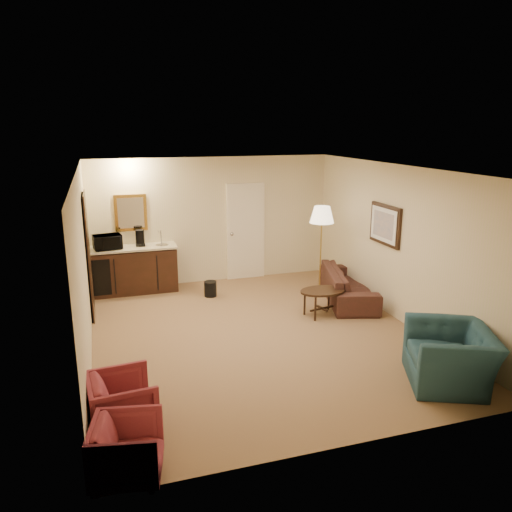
{
  "coord_description": "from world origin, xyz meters",
  "views": [
    {
      "loc": [
        -2.22,
        -7.01,
        3.23
      ],
      "look_at": [
        0.15,
        0.5,
        1.15
      ],
      "focal_mm": 35.0,
      "sensor_mm": 36.0,
      "label": 1
    }
  ],
  "objects_px": {
    "teal_armchair": "(451,347)",
    "floor_lamp": "(321,251)",
    "sofa": "(348,280)",
    "rose_chair_near": "(122,400)",
    "coffee_table": "(322,302)",
    "waste_bin": "(210,289)",
    "microwave": "(107,240)",
    "coffee_maker": "(140,238)",
    "rose_chair_far": "(127,447)",
    "wetbar_cabinet": "(135,269)"
  },
  "relations": [
    {
      "from": "teal_armchair",
      "to": "microwave",
      "type": "distance_m",
      "value": 6.35
    },
    {
      "from": "sofa",
      "to": "waste_bin",
      "type": "relative_size",
      "value": 6.79
    },
    {
      "from": "waste_bin",
      "to": "coffee_maker",
      "type": "distance_m",
      "value": 1.7
    },
    {
      "from": "teal_armchair",
      "to": "rose_chair_near",
      "type": "distance_m",
      "value": 4.06
    },
    {
      "from": "teal_armchair",
      "to": "rose_chair_far",
      "type": "bearing_deg",
      "value": -57.86
    },
    {
      "from": "wetbar_cabinet",
      "to": "floor_lamp",
      "type": "relative_size",
      "value": 0.94
    },
    {
      "from": "rose_chair_far",
      "to": "waste_bin",
      "type": "xyz_separation_m",
      "value": [
        1.85,
        4.8,
        -0.18
      ]
    },
    {
      "from": "coffee_table",
      "to": "microwave",
      "type": "distance_m",
      "value": 4.22
    },
    {
      "from": "wetbar_cabinet",
      "to": "microwave",
      "type": "distance_m",
      "value": 0.8
    },
    {
      "from": "rose_chair_near",
      "to": "rose_chair_far",
      "type": "relative_size",
      "value": 1.08
    },
    {
      "from": "teal_armchair",
      "to": "waste_bin",
      "type": "distance_m",
      "value": 4.75
    },
    {
      "from": "wetbar_cabinet",
      "to": "microwave",
      "type": "xyz_separation_m",
      "value": [
        -0.49,
        -0.05,
        0.63
      ]
    },
    {
      "from": "sofa",
      "to": "teal_armchair",
      "type": "xyz_separation_m",
      "value": [
        -0.25,
        -3.24,
        0.1
      ]
    },
    {
      "from": "microwave",
      "to": "coffee_maker",
      "type": "xyz_separation_m",
      "value": [
        0.62,
        0.07,
        -0.01
      ]
    },
    {
      "from": "wetbar_cabinet",
      "to": "waste_bin",
      "type": "xyz_separation_m",
      "value": [
        1.35,
        -0.72,
        -0.31
      ]
    },
    {
      "from": "sofa",
      "to": "rose_chair_far",
      "type": "distance_m",
      "value": 5.76
    },
    {
      "from": "rose_chair_near",
      "to": "floor_lamp",
      "type": "height_order",
      "value": "floor_lamp"
    },
    {
      "from": "wetbar_cabinet",
      "to": "coffee_maker",
      "type": "distance_m",
      "value": 0.64
    },
    {
      "from": "floor_lamp",
      "to": "waste_bin",
      "type": "relative_size",
      "value": 5.87
    },
    {
      "from": "floor_lamp",
      "to": "coffee_maker",
      "type": "relative_size",
      "value": 5.42
    },
    {
      "from": "wetbar_cabinet",
      "to": "coffee_maker",
      "type": "xyz_separation_m",
      "value": [
        0.13,
        0.02,
        0.62
      ]
    },
    {
      "from": "rose_chair_far",
      "to": "microwave",
      "type": "xyz_separation_m",
      "value": [
        0.01,
        5.47,
        0.77
      ]
    },
    {
      "from": "teal_armchair",
      "to": "rose_chair_far",
      "type": "height_order",
      "value": "teal_armchair"
    },
    {
      "from": "rose_chair_near",
      "to": "teal_armchair",
      "type": "bearing_deg",
      "value": -98.19
    },
    {
      "from": "wetbar_cabinet",
      "to": "rose_chair_near",
      "type": "height_order",
      "value": "wetbar_cabinet"
    },
    {
      "from": "microwave",
      "to": "floor_lamp",
      "type": "bearing_deg",
      "value": -27.05
    },
    {
      "from": "sofa",
      "to": "waste_bin",
      "type": "height_order",
      "value": "sofa"
    },
    {
      "from": "sofa",
      "to": "waste_bin",
      "type": "bearing_deg",
      "value": 84.56
    },
    {
      "from": "teal_armchair",
      "to": "floor_lamp",
      "type": "height_order",
      "value": "floor_lamp"
    },
    {
      "from": "sofa",
      "to": "rose_chair_near",
      "type": "bearing_deg",
      "value": 141.26
    },
    {
      "from": "sofa",
      "to": "floor_lamp",
      "type": "xyz_separation_m",
      "value": [
        -0.36,
        0.48,
        0.48
      ]
    },
    {
      "from": "sofa",
      "to": "wetbar_cabinet",
      "type": "bearing_deg",
      "value": 82.13
    },
    {
      "from": "waste_bin",
      "to": "sofa",
      "type": "bearing_deg",
      "value": -21.47
    },
    {
      "from": "rose_chair_far",
      "to": "wetbar_cabinet",
      "type": "bearing_deg",
      "value": 6.13
    },
    {
      "from": "teal_armchair",
      "to": "rose_chair_near",
      "type": "relative_size",
      "value": 1.6
    },
    {
      "from": "floor_lamp",
      "to": "coffee_maker",
      "type": "height_order",
      "value": "floor_lamp"
    },
    {
      "from": "sofa",
      "to": "rose_chair_near",
      "type": "distance_m",
      "value": 5.26
    },
    {
      "from": "rose_chair_near",
      "to": "coffee_maker",
      "type": "distance_m",
      "value": 4.84
    },
    {
      "from": "rose_chair_near",
      "to": "floor_lamp",
      "type": "distance_m",
      "value": 5.3
    },
    {
      "from": "sofa",
      "to": "waste_bin",
      "type": "distance_m",
      "value": 2.64
    },
    {
      "from": "teal_armchair",
      "to": "microwave",
      "type": "bearing_deg",
      "value": -116.64
    },
    {
      "from": "rose_chair_far",
      "to": "waste_bin",
      "type": "relative_size",
      "value": 2.19
    },
    {
      "from": "rose_chair_far",
      "to": "coffee_maker",
      "type": "height_order",
      "value": "coffee_maker"
    },
    {
      "from": "rose_chair_near",
      "to": "sofa",
      "type": "bearing_deg",
      "value": -60.14
    },
    {
      "from": "rose_chair_far",
      "to": "coffee_maker",
      "type": "bearing_deg",
      "value": 4.8
    },
    {
      "from": "rose_chair_far",
      "to": "waste_bin",
      "type": "bearing_deg",
      "value": -9.77
    },
    {
      "from": "teal_armchair",
      "to": "coffee_table",
      "type": "relative_size",
      "value": 1.4
    },
    {
      "from": "floor_lamp",
      "to": "waste_bin",
      "type": "xyz_separation_m",
      "value": [
        -2.09,
        0.48,
        -0.72
      ]
    },
    {
      "from": "coffee_table",
      "to": "waste_bin",
      "type": "height_order",
      "value": "coffee_table"
    },
    {
      "from": "coffee_maker",
      "to": "rose_chair_near",
      "type": "bearing_deg",
      "value": -114.21
    }
  ]
}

